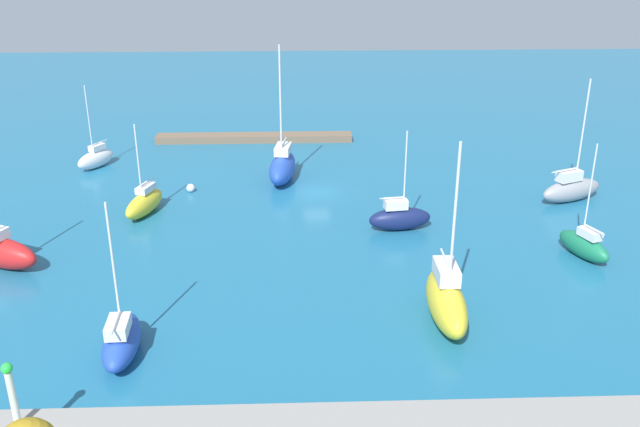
{
  "coord_description": "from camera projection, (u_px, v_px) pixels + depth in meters",
  "views": [
    {
      "loc": [
        1.96,
        64.11,
        24.75
      ],
      "look_at": [
        0.0,
        8.92,
        1.5
      ],
      "focal_mm": 39.36,
      "sensor_mm": 36.0,
      "label": 1
    }
  ],
  "objects": [
    {
      "name": "sailboat_blue_far_north",
      "position": [
        282.0,
        166.0,
        71.24
      ],
      "size": [
        3.44,
        7.71,
        13.82
      ],
      "rotation": [
        0.0,
        0.0,
        1.43
      ],
      "color": "#2347B2",
      "rests_on": "water"
    },
    {
      "name": "water",
      "position": [
        317.0,
        192.0,
        68.72
      ],
      "size": [
        160.0,
        160.0,
        0.0
      ],
      "primitive_type": "plane",
      "color": "#1E668C",
      "rests_on": "ground"
    },
    {
      "name": "sailboat_gray_east_end",
      "position": [
        571.0,
        189.0,
        66.17
      ],
      "size": [
        6.91,
        4.36,
        11.64
      ],
      "rotation": [
        0.0,
        0.0,
        3.54
      ],
      "color": "gray",
      "rests_on": "water"
    },
    {
      "name": "mooring_buoy_white",
      "position": [
        191.0,
        188.0,
        68.7
      ],
      "size": [
        0.81,
        0.81,
        0.81
      ],
      "primitive_type": "sphere",
      "color": "white",
      "rests_on": "water"
    },
    {
      "name": "harbor_beacon",
      "position": [
        11.0,
        391.0,
        34.08
      ],
      "size": [
        0.56,
        0.56,
        3.73
      ],
      "color": "silver",
      "rests_on": "breakwater"
    },
    {
      "name": "sailboat_navy_lone_south",
      "position": [
        400.0,
        217.0,
        60.08
      ],
      "size": [
        5.62,
        2.59,
        8.79
      ],
      "rotation": [
        0.0,
        0.0,
        3.27
      ],
      "color": "#141E4C",
      "rests_on": "water"
    },
    {
      "name": "pier_dock",
      "position": [
        254.0,
        138.0,
        84.44
      ],
      "size": [
        23.46,
        2.23,
        0.83
      ],
      "primitive_type": "cube",
      "color": "brown",
      "rests_on": "ground"
    },
    {
      "name": "sailboat_white_near_pier",
      "position": [
        96.0,
        158.0,
        75.22
      ],
      "size": [
        3.8,
        4.91,
        9.0
      ],
      "rotation": [
        0.0,
        0.0,
        1.02
      ],
      "color": "white",
      "rests_on": "water"
    },
    {
      "name": "sailboat_green_west_end",
      "position": [
        584.0,
        245.0,
        55.21
      ],
      "size": [
        3.41,
        5.42,
        9.28
      ],
      "rotation": [
        0.0,
        0.0,
        5.09
      ],
      "color": "#19724C",
      "rests_on": "water"
    },
    {
      "name": "sailboat_blue_off_beacon",
      "position": [
        121.0,
        340.0,
        42.64
      ],
      "size": [
        2.41,
        6.1,
        10.0
      ],
      "rotation": [
        0.0,
        0.0,
        4.76
      ],
      "color": "#2347B2",
      "rests_on": "water"
    },
    {
      "name": "sailboat_red_far_south",
      "position": [
        0.0,
        251.0,
        53.51
      ],
      "size": [
        7.04,
        4.84,
        9.9
      ],
      "rotation": [
        0.0,
        0.0,
        2.7
      ],
      "color": "red",
      "rests_on": "water"
    },
    {
      "name": "sailboat_yellow_inner_mooring",
      "position": [
        446.0,
        300.0,
        46.07
      ],
      "size": [
        2.32,
        7.71,
        12.61
      ],
      "rotation": [
        0.0,
        0.0,
        1.57
      ],
      "color": "yellow",
      "rests_on": "water"
    },
    {
      "name": "sailboat_yellow_along_channel",
      "position": [
        144.0,
        203.0,
        63.25
      ],
      "size": [
        3.44,
        6.08,
        8.5
      ],
      "rotation": [
        0.0,
        0.0,
        1.25
      ],
      "color": "yellow",
      "rests_on": "water"
    }
  ]
}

